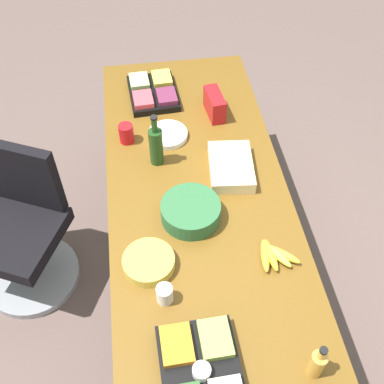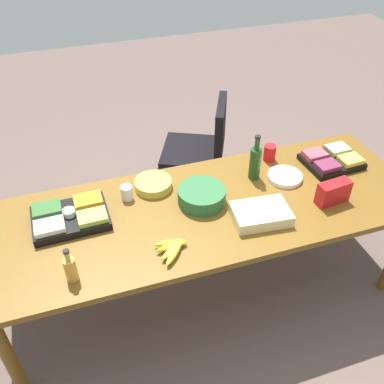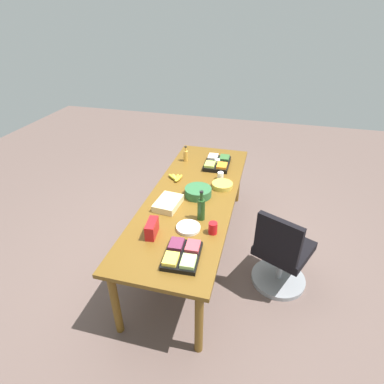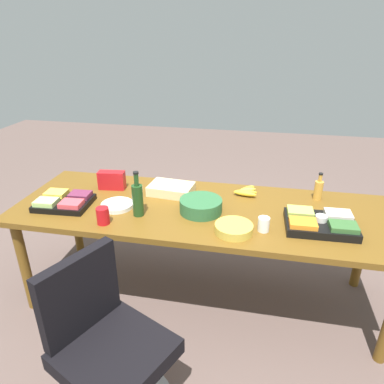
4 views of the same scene
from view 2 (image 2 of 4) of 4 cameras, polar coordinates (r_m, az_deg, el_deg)
ground_plane at (r=3.09m, az=1.56°, el=-12.82°), size 10.00×10.00×0.00m
conference_table at (r=2.58m, az=1.82°, el=-3.24°), size 2.59×0.91×0.77m
office_chair at (r=3.59m, az=0.83°, el=3.91°), size 0.64×0.64×0.92m
veggie_tray at (r=2.52m, az=-15.83°, el=-3.16°), size 0.43×0.31×0.09m
fruit_platter at (r=3.01m, az=18.03°, el=4.05°), size 0.38×0.30×0.07m
salad_bowl at (r=2.55m, az=1.29°, el=-0.48°), size 0.32×0.32×0.09m
chip_bag_red at (r=2.66m, az=18.21°, el=-0.05°), size 0.21×0.10×0.14m
banana_bunch at (r=2.27m, az=-2.65°, el=-7.45°), size 0.17×0.19×0.04m
dressing_bottle at (r=2.18m, az=-15.80°, el=-9.72°), size 0.07×0.07×0.20m
sheet_cake at (r=2.47m, az=9.10°, el=-2.91°), size 0.34×0.25×0.07m
wine_bottle at (r=2.72m, az=8.37°, el=3.95°), size 0.08×0.08×0.31m
paper_cup at (r=2.60m, az=-8.64°, el=-0.09°), size 0.09×0.09×0.09m
chip_bowl at (r=2.67m, az=-5.16°, el=1.03°), size 0.28×0.28×0.05m
paper_plate_stack at (r=2.81m, az=12.21°, el=1.99°), size 0.28×0.28×0.03m
red_solo_cup at (r=2.94m, az=10.24°, el=5.14°), size 0.10×0.10×0.11m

